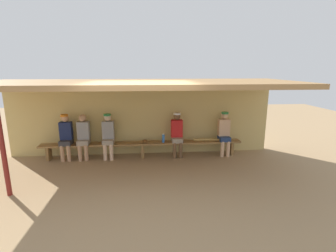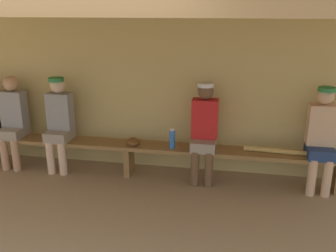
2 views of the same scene
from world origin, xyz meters
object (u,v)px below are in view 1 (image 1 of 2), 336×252
object	(u,v)px
support_post	(2,146)
water_bottle_orange	(163,138)
player_near_post	(177,132)
player_with_sunglasses	(224,131)
player_rightmost	(108,134)
player_shirtless_tan	(83,135)
baseball_glove_tan	(145,141)
bench	(143,145)
player_in_red	(66,135)
baseball_bat	(207,140)

from	to	relation	value
support_post	water_bottle_orange	xyz separation A→B (m)	(3.44, 2.05, -0.51)
player_near_post	water_bottle_orange	size ratio (longest dim) A/B	5.04
player_with_sunglasses	player_near_post	distance (m)	1.46
player_rightmost	player_with_sunglasses	distance (m)	3.51
support_post	water_bottle_orange	distance (m)	4.03
player_shirtless_tan	player_rightmost	bearing A→B (deg)	0.04
player_shirtless_tan	baseball_glove_tan	size ratio (longest dim) A/B	5.56
bench	player_with_sunglasses	world-z (taller)	player_with_sunglasses
player_in_red	water_bottle_orange	world-z (taller)	player_in_red
player_with_sunglasses	water_bottle_orange	world-z (taller)	player_with_sunglasses
player_near_post	water_bottle_orange	world-z (taller)	player_near_post
player_rightmost	player_in_red	distance (m)	1.21
player_rightmost	baseball_bat	xyz separation A→B (m)	(2.98, -0.00, -0.25)
player_shirtless_tan	player_in_red	bearing A→B (deg)	179.94
bench	player_rightmost	size ratio (longest dim) A/B	4.46
player_near_post	player_with_sunglasses	bearing A→B (deg)	0.00
support_post	player_near_post	bearing A→B (deg)	28.64
bench	support_post	bearing A→B (deg)	-143.22
bench	player_shirtless_tan	xyz separation A→B (m)	(-1.72, 0.00, 0.34)
player_shirtless_tan	player_near_post	xyz separation A→B (m)	(2.76, 0.00, 0.02)
baseball_glove_tan	baseball_bat	world-z (taller)	baseball_glove_tan
support_post	player_in_red	size ratio (longest dim) A/B	1.64
support_post	bench	world-z (taller)	support_post
player_rightmost	player_in_red	xyz separation A→B (m)	(-1.21, 0.00, 0.00)
bench	baseball_glove_tan	size ratio (longest dim) A/B	25.00
water_bottle_orange	baseball_bat	xyz separation A→B (m)	(1.35, 0.05, -0.09)
player_rightmost	bench	bearing A→B (deg)	-0.20
bench	player_rightmost	distance (m)	1.07
support_post	bench	size ratio (longest dim) A/B	0.37
support_post	baseball_bat	world-z (taller)	support_post
bench	player_shirtless_tan	size ratio (longest dim) A/B	4.49
player_shirtless_tan	player_near_post	world-z (taller)	player_near_post
baseball_bat	player_with_sunglasses	bearing A→B (deg)	5.10
player_rightmost	support_post	bearing A→B (deg)	-130.63
player_shirtless_tan	water_bottle_orange	size ratio (longest dim) A/B	5.00
baseball_glove_tan	baseball_bat	bearing A→B (deg)	-114.70
player_with_sunglasses	baseball_glove_tan	bearing A→B (deg)	-179.16
player_with_sunglasses	player_near_post	size ratio (longest dim) A/B	1.00
player_rightmost	player_shirtless_tan	bearing A→B (deg)	-179.96
support_post	player_shirtless_tan	bearing A→B (deg)	62.64
support_post	player_near_post	size ratio (longest dim) A/B	1.64
player_near_post	water_bottle_orange	bearing A→B (deg)	-172.82
player_in_red	player_shirtless_tan	bearing A→B (deg)	-0.06
bench	baseball_glove_tan	world-z (taller)	baseball_glove_tan
bench	player_near_post	distance (m)	1.10
player_with_sunglasses	water_bottle_orange	size ratio (longest dim) A/B	5.04
baseball_glove_tan	water_bottle_orange	bearing A→B (deg)	-117.44
player_rightmost	baseball_glove_tan	world-z (taller)	player_rightmost
player_rightmost	player_shirtless_tan	world-z (taller)	player_rightmost
player_in_red	water_bottle_orange	xyz separation A→B (m)	(2.84, -0.05, -0.16)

